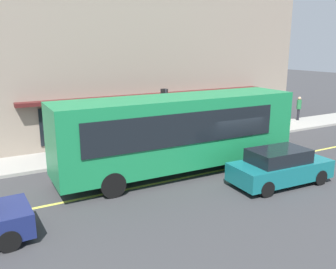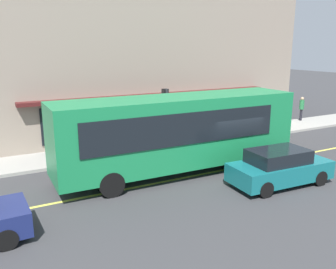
{
  "view_description": "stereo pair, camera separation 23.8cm",
  "coord_description": "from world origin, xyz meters",
  "px_view_note": "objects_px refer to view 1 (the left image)",
  "views": [
    {
      "loc": [
        -10.29,
        -12.58,
        5.61
      ],
      "look_at": [
        -2.39,
        1.61,
        1.6
      ],
      "focal_mm": 38.3,
      "sensor_mm": 36.0,
      "label": 1
    },
    {
      "loc": [
        -10.08,
        -12.69,
        5.61
      ],
      "look_at": [
        -2.39,
        1.61,
        1.6
      ],
      "focal_mm": 38.3,
      "sensor_mm": 36.0,
      "label": 2
    }
  ],
  "objects_px": {
    "pedestrian_waiting": "(71,134)",
    "pedestrian_at_corner": "(299,106)",
    "bus": "(179,131)",
    "pedestrian_near_storefront": "(245,118)",
    "traffic_light": "(165,104)",
    "car_teal": "(280,167)"
  },
  "relations": [
    {
      "from": "traffic_light",
      "to": "pedestrian_at_corner",
      "type": "distance_m",
      "value": 12.42
    },
    {
      "from": "pedestrian_waiting",
      "to": "car_teal",
      "type": "bearing_deg",
      "value": -50.48
    },
    {
      "from": "car_teal",
      "to": "pedestrian_at_corner",
      "type": "bearing_deg",
      "value": 38.32
    },
    {
      "from": "traffic_light",
      "to": "car_teal",
      "type": "relative_size",
      "value": 0.73
    },
    {
      "from": "traffic_light",
      "to": "car_teal",
      "type": "distance_m",
      "value": 7.49
    },
    {
      "from": "bus",
      "to": "traffic_light",
      "type": "xyz_separation_m",
      "value": [
        1.4,
        3.93,
        0.55
      ]
    },
    {
      "from": "bus",
      "to": "car_teal",
      "type": "xyz_separation_m",
      "value": [
        2.97,
        -3.16,
        -1.24
      ]
    },
    {
      "from": "car_teal",
      "to": "traffic_light",
      "type": "bearing_deg",
      "value": 102.49
    },
    {
      "from": "pedestrian_near_storefront",
      "to": "traffic_light",
      "type": "bearing_deg",
      "value": -175.51
    },
    {
      "from": "traffic_light",
      "to": "car_teal",
      "type": "xyz_separation_m",
      "value": [
        1.57,
        -7.1,
        -1.79
      ]
    },
    {
      "from": "bus",
      "to": "pedestrian_at_corner",
      "type": "height_order",
      "value": "bus"
    },
    {
      "from": "pedestrian_at_corner",
      "to": "pedestrian_near_storefront",
      "type": "xyz_separation_m",
      "value": [
        -6.0,
        -0.87,
        -0.16
      ]
    },
    {
      "from": "traffic_light",
      "to": "pedestrian_near_storefront",
      "type": "bearing_deg",
      "value": 4.49
    },
    {
      "from": "car_teal",
      "to": "pedestrian_waiting",
      "type": "distance_m",
      "value": 10.37
    },
    {
      "from": "bus",
      "to": "pedestrian_at_corner",
      "type": "relative_size",
      "value": 6.27
    },
    {
      "from": "traffic_light",
      "to": "car_teal",
      "type": "height_order",
      "value": "traffic_light"
    },
    {
      "from": "pedestrian_waiting",
      "to": "pedestrian_near_storefront",
      "type": "bearing_deg",
      "value": -2.01
    },
    {
      "from": "pedestrian_near_storefront",
      "to": "pedestrian_at_corner",
      "type": "bearing_deg",
      "value": 8.27
    },
    {
      "from": "traffic_light",
      "to": "pedestrian_waiting",
      "type": "xyz_separation_m",
      "value": [
        -5.02,
        0.89,
        -1.31
      ]
    },
    {
      "from": "pedestrian_waiting",
      "to": "bus",
      "type": "bearing_deg",
      "value": -53.16
    },
    {
      "from": "pedestrian_waiting",
      "to": "pedestrian_at_corner",
      "type": "bearing_deg",
      "value": 1.57
    },
    {
      "from": "traffic_light",
      "to": "pedestrian_at_corner",
      "type": "relative_size",
      "value": 1.8
    }
  ]
}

